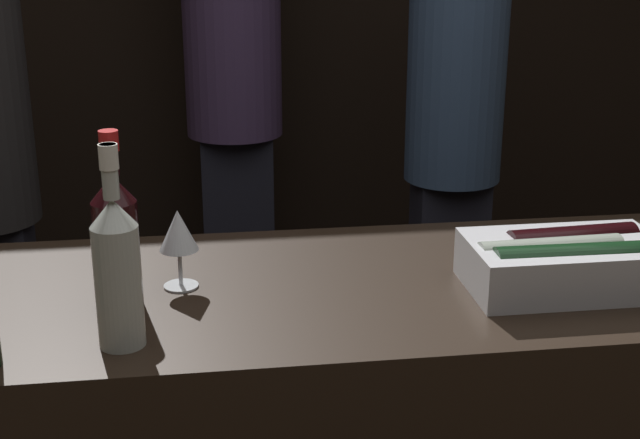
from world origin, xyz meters
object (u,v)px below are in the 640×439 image
object	(u,v)px
red_wine_bottle_tall	(116,236)
white_wine_bottle	(117,267)
person_blond_tee	(234,88)
person_grey_polo	(454,126)
ice_bin_with_bottles	(565,261)
wine_glass	(178,233)

from	to	relation	value
red_wine_bottle_tall	white_wine_bottle	world-z (taller)	white_wine_bottle
red_wine_bottle_tall	person_blond_tee	distance (m)	1.84
person_grey_polo	ice_bin_with_bottles	bearing A→B (deg)	-169.60
wine_glass	person_blond_tee	bearing A→B (deg)	83.91
red_wine_bottle_tall	ice_bin_with_bottles	bearing A→B (deg)	-2.02
ice_bin_with_bottles	red_wine_bottle_tall	xyz separation A→B (m)	(-0.82, 0.03, 0.08)
ice_bin_with_bottles	person_blond_tee	xyz separation A→B (m)	(-0.53, 1.84, 0.01)
white_wine_bottle	person_blond_tee	xyz separation A→B (m)	(0.28, 1.97, -0.07)
wine_glass	red_wine_bottle_tall	xyz separation A→B (m)	(-0.11, -0.07, 0.02)
red_wine_bottle_tall	wine_glass	bearing A→B (deg)	35.04
ice_bin_with_bottles	white_wine_bottle	distance (m)	0.82
person_grey_polo	red_wine_bottle_tall	bearing A→B (deg)	160.64
red_wine_bottle_tall	person_blond_tee	bearing A→B (deg)	80.86
white_wine_bottle	person_grey_polo	size ratio (longest dim) A/B	0.19
ice_bin_with_bottles	wine_glass	distance (m)	0.73
wine_glass	white_wine_bottle	world-z (taller)	white_wine_bottle
red_wine_bottle_tall	person_grey_polo	bearing A→B (deg)	52.79
wine_glass	person_blond_tee	distance (m)	1.75
wine_glass	red_wine_bottle_tall	size ratio (longest dim) A/B	0.47
white_wine_bottle	ice_bin_with_bottles	bearing A→B (deg)	8.88
ice_bin_with_bottles	person_grey_polo	size ratio (longest dim) A/B	0.21
ice_bin_with_bottles	person_blond_tee	size ratio (longest dim) A/B	0.20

